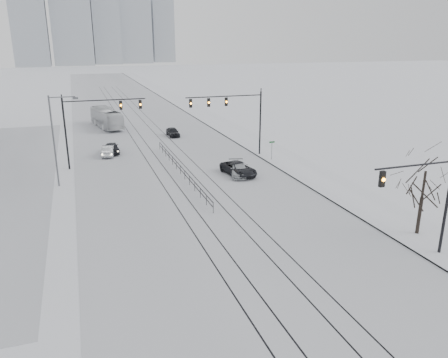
% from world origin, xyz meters
% --- Properties ---
extents(ground, '(500.00, 500.00, 0.00)m').
position_xyz_m(ground, '(0.00, 0.00, 0.00)').
color(ground, white).
rests_on(ground, ground).
extents(road, '(22.00, 260.00, 0.02)m').
position_xyz_m(road, '(0.00, 60.00, 0.01)').
color(road, silver).
rests_on(road, ground).
extents(sidewalk_east, '(5.00, 260.00, 0.16)m').
position_xyz_m(sidewalk_east, '(13.50, 60.00, 0.08)').
color(sidewalk_east, silver).
rests_on(sidewalk_east, ground).
extents(curb, '(0.10, 260.00, 0.12)m').
position_xyz_m(curb, '(11.05, 60.00, 0.06)').
color(curb, gray).
rests_on(curb, ground).
extents(tram_rails, '(5.30, 180.00, 0.01)m').
position_xyz_m(tram_rails, '(-0.00, 40.00, 0.02)').
color(tram_rails, black).
rests_on(tram_rails, ground).
extents(skyline, '(96.00, 48.00, 72.00)m').
position_xyz_m(skyline, '(5.02, 273.63, 30.65)').
color(skyline, '#9FA6AF').
rests_on(skyline, ground).
extents(traffic_mast_near, '(6.10, 0.37, 7.00)m').
position_xyz_m(traffic_mast_near, '(10.79, 6.00, 4.56)').
color(traffic_mast_near, black).
rests_on(traffic_mast_near, ground).
extents(traffic_mast_ne, '(9.60, 0.37, 8.00)m').
position_xyz_m(traffic_mast_ne, '(8.15, 34.99, 5.76)').
color(traffic_mast_ne, black).
rests_on(traffic_mast_ne, ground).
extents(traffic_mast_nw, '(9.10, 0.37, 8.00)m').
position_xyz_m(traffic_mast_nw, '(-8.52, 36.00, 5.57)').
color(traffic_mast_nw, black).
rests_on(traffic_mast_nw, ground).
extents(street_light_west, '(2.73, 0.25, 9.00)m').
position_xyz_m(street_light_west, '(-12.20, 30.00, 5.21)').
color(street_light_west, '#595B60').
rests_on(street_light_west, ground).
extents(bare_tree, '(4.40, 4.40, 6.10)m').
position_xyz_m(bare_tree, '(13.20, 9.00, 4.49)').
color(bare_tree, black).
rests_on(bare_tree, ground).
extents(median_fence, '(0.06, 24.00, 1.00)m').
position_xyz_m(median_fence, '(0.00, 30.00, 0.53)').
color(median_fence, black).
rests_on(median_fence, ground).
extents(street_sign, '(0.70, 0.06, 2.40)m').
position_xyz_m(street_sign, '(11.80, 32.00, 1.61)').
color(street_sign, '#595B60').
rests_on(street_sign, ground).
extents(sedan_sb_inner, '(1.78, 4.31, 1.46)m').
position_xyz_m(sedan_sb_inner, '(-6.25, 41.93, 0.73)').
color(sedan_sb_inner, black).
rests_on(sedan_sb_inner, ground).
extents(sedan_sb_outer, '(2.14, 4.30, 1.36)m').
position_xyz_m(sedan_sb_outer, '(-6.76, 40.77, 0.68)').
color(sedan_sb_outer, '#ABAFB3').
rests_on(sedan_sb_outer, ground).
extents(sedan_nb_front, '(3.20, 5.36, 1.40)m').
position_xyz_m(sedan_nb_front, '(5.89, 27.65, 0.70)').
color(sedan_nb_front, black).
rests_on(sedan_nb_front, ground).
extents(sedan_nb_right, '(2.78, 4.90, 1.34)m').
position_xyz_m(sedan_nb_right, '(5.86, 27.55, 0.67)').
color(sedan_nb_right, '#AFB3B7').
rests_on(sedan_nb_right, ground).
extents(sedan_nb_far, '(1.64, 3.88, 1.31)m').
position_xyz_m(sedan_nb_far, '(3.49, 49.71, 0.66)').
color(sedan_nb_far, black).
rests_on(sedan_nb_far, ground).
extents(box_truck, '(4.70, 11.66, 3.17)m').
position_xyz_m(box_truck, '(-5.47, 60.32, 1.58)').
color(box_truck, silver).
rests_on(box_truck, ground).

